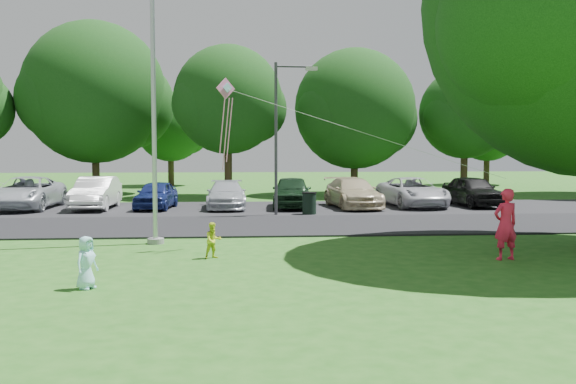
{
  "coord_description": "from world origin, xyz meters",
  "views": [
    {
      "loc": [
        -1.03,
        -14.3,
        2.88
      ],
      "look_at": [
        0.4,
        4.0,
        1.6
      ],
      "focal_mm": 40.0,
      "sensor_mm": 36.0,
      "label": 1
    }
  ],
  "objects": [
    {
      "name": "horizon_trees",
      "position": [
        4.06,
        33.88,
        4.3
      ],
      "size": [
        77.46,
        7.2,
        7.02
      ],
      "color": "#332316",
      "rests_on": "ground"
    },
    {
      "name": "trash_can",
      "position": [
        1.97,
        12.53,
        0.5
      ],
      "size": [
        0.63,
        0.63,
        0.99
      ],
      "rotation": [
        0.0,
        0.0,
        0.09
      ],
      "color": "black",
      "rests_on": "ground"
    },
    {
      "name": "kite",
      "position": [
        -1.15,
        3.8,
        4.04
      ],
      "size": [
        7.42,
        2.64,
        2.75
      ],
      "rotation": [
        0.0,
        0.0,
        0.56
      ],
      "color": "pink",
      "rests_on": "ground"
    },
    {
      "name": "street_lamp",
      "position": [
        0.81,
        12.38,
        3.83
      ],
      "size": [
        1.79,
        0.26,
        6.38
      ],
      "rotation": [
        0.0,
        0.0,
        0.04
      ],
      "color": "#3F3F44",
      "rests_on": "ground"
    },
    {
      "name": "woman",
      "position": [
        5.79,
        1.5,
        0.92
      ],
      "size": [
        0.75,
        0.57,
        1.84
      ],
      "primitive_type": "imported",
      "rotation": [
        0.0,
        0.0,
        3.35
      ],
      "color": "#FF2149",
      "rests_on": "ground"
    },
    {
      "name": "flagpole",
      "position": [
        -3.5,
        5.0,
        4.17
      ],
      "size": [
        0.5,
        0.5,
        10.0
      ],
      "color": "#B7BABF",
      "rests_on": "ground"
    },
    {
      "name": "parking_strip",
      "position": [
        0.0,
        15.5,
        0.03
      ],
      "size": [
        42.0,
        7.0,
        0.06
      ],
      "primitive_type": "cube",
      "color": "black",
      "rests_on": "ground"
    },
    {
      "name": "parked_cars",
      "position": [
        -0.37,
        15.53,
        0.77
      ],
      "size": [
        23.23,
        5.64,
        1.48
      ],
      "color": "#B2B7BF",
      "rests_on": "ground"
    },
    {
      "name": "child_yellow",
      "position": [
        -1.68,
        2.3,
        0.47
      ],
      "size": [
        0.57,
        0.52,
        0.94
      ],
      "primitive_type": "imported",
      "rotation": [
        0.0,
        0.0,
        0.45
      ],
      "color": "#D1E223",
      "rests_on": "ground"
    },
    {
      "name": "park_road",
      "position": [
        0.0,
        9.0,
        0.03
      ],
      "size": [
        60.0,
        6.0,
        0.06
      ],
      "primitive_type": "cube",
      "color": "black",
      "rests_on": "ground"
    },
    {
      "name": "ground",
      "position": [
        0.0,
        0.0,
        0.0
      ],
      "size": [
        120.0,
        120.0,
        0.0
      ],
      "primitive_type": "plane",
      "color": "#225A17",
      "rests_on": "ground"
    },
    {
      "name": "child_blue",
      "position": [
        -4.12,
        -1.12,
        0.54
      ],
      "size": [
        0.57,
        0.63,
        1.08
      ],
      "primitive_type": "imported",
      "rotation": [
        0.0,
        0.0,
        1.03
      ],
      "color": "#A6F0FF",
      "rests_on": "ground"
    },
    {
      "name": "tree_row",
      "position": [
        1.59,
        24.23,
        5.71
      ],
      "size": [
        64.35,
        11.94,
        10.88
      ],
      "color": "#332316",
      "rests_on": "ground"
    }
  ]
}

